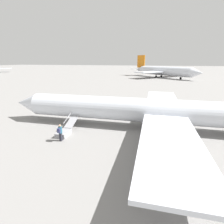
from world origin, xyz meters
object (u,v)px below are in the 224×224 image
(airplane_main, at_px, (161,111))
(airplane_far_right, at_px, (162,71))
(boarding_stairs, at_px, (65,131))
(passenger, at_px, (60,132))

(airplane_main, distance_m, airplane_far_right, 69.06)
(airplane_far_right, height_order, boarding_stairs, airplane_far_right)
(airplane_main, distance_m, passenger, 11.26)
(airplane_far_right, bearing_deg, airplane_main, -48.23)
(airplane_main, xyz_separation_m, passenger, (9.31, 6.22, -1.18))
(airplane_main, bearing_deg, boarding_stairs, 21.35)
(airplane_far_right, distance_m, boarding_stairs, 74.11)
(airplane_far_right, bearing_deg, boarding_stairs, -55.90)
(airplane_main, relative_size, passenger, 21.12)
(airplane_far_right, relative_size, boarding_stairs, 8.23)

